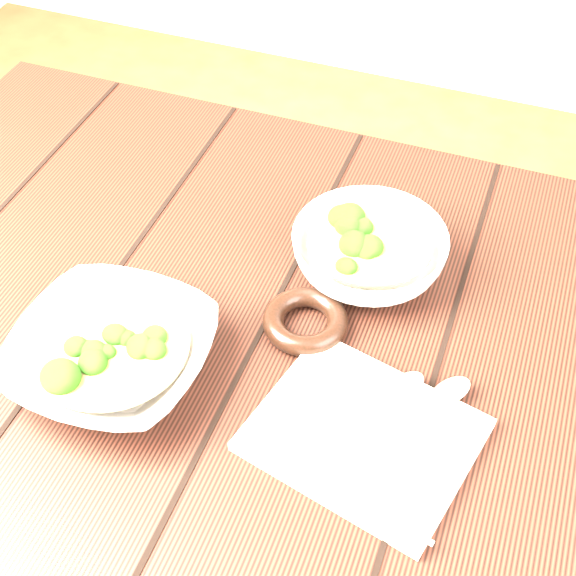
# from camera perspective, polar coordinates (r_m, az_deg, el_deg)

# --- Properties ---
(table) EXTENTS (1.20, 0.80, 0.75)m
(table) POSITION_cam_1_polar(r_m,az_deg,el_deg) (1.00, -0.67, -7.79)
(table) COLOR black
(table) RESTS_ON ground
(soup_bowl_front) EXTENTS (0.21, 0.21, 0.06)m
(soup_bowl_front) POSITION_cam_1_polar(r_m,az_deg,el_deg) (0.88, -12.41, -4.53)
(soup_bowl_front) COLOR silver
(soup_bowl_front) RESTS_ON table
(soup_bowl_back) EXTENTS (0.21, 0.21, 0.07)m
(soup_bowl_back) POSITION_cam_1_polar(r_m,az_deg,el_deg) (0.96, 5.77, 2.58)
(soup_bowl_back) COLOR silver
(soup_bowl_back) RESTS_ON table
(trivet) EXTENTS (0.12, 0.12, 0.02)m
(trivet) POSITION_cam_1_polar(r_m,az_deg,el_deg) (0.91, 1.25, -2.36)
(trivet) COLOR black
(trivet) RESTS_ON table
(napkin) EXTENTS (0.25, 0.22, 0.01)m
(napkin) POSITION_cam_1_polar(r_m,az_deg,el_deg) (0.83, 5.39, -10.33)
(napkin) COLOR beige
(napkin) RESTS_ON table
(spoon_left) EXTENTS (0.10, 0.16, 0.01)m
(spoon_left) POSITION_cam_1_polar(r_m,az_deg,el_deg) (0.84, 6.67, -8.18)
(spoon_left) COLOR beige
(spoon_left) RESTS_ON napkin
(spoon_right) EXTENTS (0.11, 0.15, 0.01)m
(spoon_right) POSITION_cam_1_polar(r_m,az_deg,el_deg) (0.84, 9.78, -8.29)
(spoon_right) COLOR beige
(spoon_right) RESTS_ON napkin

